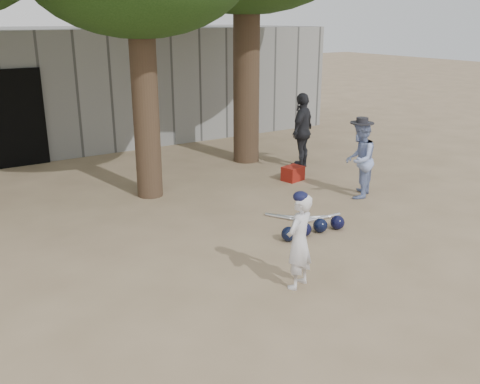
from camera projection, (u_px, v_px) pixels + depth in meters
ground at (243, 294)px, 6.65m from camera, size 70.00×70.00×0.00m
boy_player at (299, 242)px, 6.64m from camera, size 0.53×0.45×1.24m
spectator_blue at (359, 160)px, 10.02m from camera, size 0.90×0.86×1.46m
spectator_dark at (302, 131)px, 11.97m from camera, size 1.07×0.86×1.70m
red_bag at (293, 173)px, 11.21m from camera, size 0.48×0.40×0.30m
back_building at (35, 86)px, 14.44m from camera, size 16.00×5.24×3.00m
helmet_row at (313, 228)px, 8.42m from camera, size 1.19×0.29×0.23m
bat_pile at (304, 218)px, 9.09m from camera, size 1.10×0.74×0.06m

